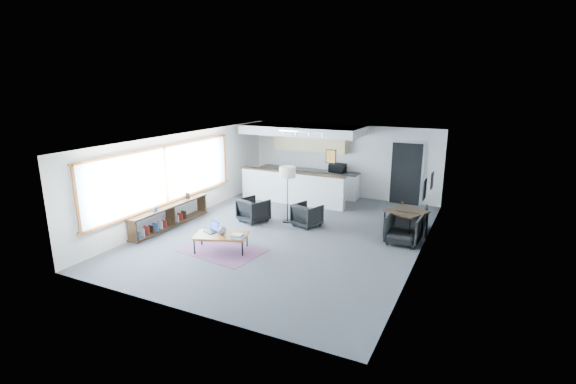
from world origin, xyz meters
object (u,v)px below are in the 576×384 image
at_px(armchair_left, 254,209).
at_px(microwave, 337,167).
at_px(dining_table, 406,213).
at_px(coffee_table, 221,236).
at_px(ceramic_pot, 222,231).
at_px(floor_lamp, 287,174).
at_px(laptop, 213,229).
at_px(armchair_right, 307,214).
at_px(dining_chair_far, 412,218).
at_px(book_stack, 237,236).
at_px(dining_chair_near, 403,230).

bearing_deg(armchair_left, microwave, -90.56).
relative_size(dining_table, microwave, 2.08).
bearing_deg(coffee_table, ceramic_pot, -42.50).
bearing_deg(floor_lamp, laptop, -107.26).
xyz_separation_m(armchair_right, dining_chair_far, (2.78, 1.06, -0.03)).
relative_size(ceramic_pot, book_stack, 0.67).
bearing_deg(ceramic_pot, armchair_left, 101.94).
bearing_deg(dining_chair_near, coffee_table, -145.45).
distance_m(laptop, microwave, 6.04).
height_order(floor_lamp, dining_chair_near, floor_lamp).
bearing_deg(dining_chair_far, dining_chair_near, 88.19).
bearing_deg(armchair_right, dining_table, -156.02).
distance_m(ceramic_pot, floor_lamp, 2.92).
relative_size(armchair_right, microwave, 1.28).
distance_m(laptop, dining_chair_far, 5.58).
distance_m(armchair_right, dining_table, 2.78).
height_order(dining_table, dining_chair_far, dining_table).
xyz_separation_m(dining_chair_near, dining_chair_far, (0.00, 1.22, -0.03)).
bearing_deg(dining_chair_near, armchair_right, 179.23).
relative_size(book_stack, dining_table, 0.29).
xyz_separation_m(coffee_table, armchair_right, (1.17, 2.64, -0.02)).
height_order(armchair_left, dining_chair_near, armchair_left).
relative_size(book_stack, armchair_right, 0.47).
relative_size(book_stack, microwave, 0.60).
bearing_deg(dining_chair_near, laptop, -148.45).
height_order(book_stack, microwave, microwave).
bearing_deg(laptop, dining_table, 56.11).
height_order(coffee_table, ceramic_pot, ceramic_pot).
bearing_deg(dining_table, dining_chair_far, 87.42).
bearing_deg(armchair_right, ceramic_pot, 85.24).
distance_m(floor_lamp, dining_chair_far, 3.77).
height_order(ceramic_pot, microwave, microwave).
relative_size(ceramic_pot, dining_table, 0.19).
xyz_separation_m(book_stack, armchair_left, (-0.91, 2.30, -0.07)).
xyz_separation_m(laptop, book_stack, (0.79, -0.10, -0.03)).
xyz_separation_m(ceramic_pot, armchair_right, (1.11, 2.66, -0.17)).
bearing_deg(armchair_right, microwave, -67.10).
distance_m(coffee_table, dining_chair_near, 4.66).
relative_size(book_stack, dining_chair_near, 0.47).
distance_m(laptop, dining_chair_near, 4.89).
bearing_deg(armchair_left, coffee_table, 119.81).
height_order(dining_chair_near, dining_chair_far, dining_chair_near).
relative_size(laptop, ceramic_pot, 1.86).
height_order(ceramic_pot, dining_chair_far, dining_chair_far).
distance_m(book_stack, floor_lamp, 2.89).
distance_m(armchair_left, dining_chair_near, 4.39).
bearing_deg(armchair_right, book_stack, 93.16).
relative_size(dining_table, dining_chair_near, 1.62).
bearing_deg(book_stack, dining_chair_near, 35.44).
bearing_deg(laptop, microwave, 100.93).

